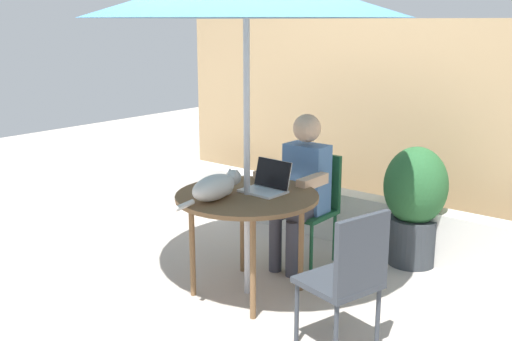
{
  "coord_description": "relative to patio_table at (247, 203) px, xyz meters",
  "views": [
    {
      "loc": [
        2.55,
        -3.08,
        1.92
      ],
      "look_at": [
        0.0,
        0.1,
        0.89
      ],
      "focal_mm": 42.03,
      "sensor_mm": 36.0,
      "label": 1
    }
  ],
  "objects": [
    {
      "name": "chair_occupied",
      "position": [
        0.0,
        0.83,
        -0.17
      ],
      "size": [
        0.4,
        0.4,
        0.88
      ],
      "color": "#194C2D",
      "rests_on": "ground"
    },
    {
      "name": "fence_back",
      "position": [
        0.0,
        1.97,
        0.29
      ],
      "size": [
        4.66,
        0.08,
        1.94
      ],
      "primitive_type": "cube",
      "color": "tan",
      "rests_on": "ground"
    },
    {
      "name": "laptop",
      "position": [
        0.06,
        0.16,
        0.13
      ],
      "size": [
        0.31,
        0.27,
        0.21
      ],
      "color": "silver",
      "rests_on": "patio_table"
    },
    {
      "name": "cat",
      "position": [
        -0.09,
        -0.22,
        0.15
      ],
      "size": [
        0.23,
        0.65,
        0.17
      ],
      "color": "silver",
      "rests_on": "patio_table"
    },
    {
      "name": "person_seated",
      "position": [
        0.0,
        0.67,
        0.0
      ],
      "size": [
        0.48,
        0.48,
        1.22
      ],
      "color": "#4C72A5",
      "rests_on": "ground"
    },
    {
      "name": "ground_plane",
      "position": [
        0.0,
        0.0,
        -0.68
      ],
      "size": [
        14.0,
        14.0,
        0.0
      ],
      "primitive_type": "plane",
      "color": "#ADA399"
    },
    {
      "name": "patio_table",
      "position": [
        0.0,
        0.0,
        0.0
      ],
      "size": [
        1.0,
        1.0,
        0.74
      ],
      "color": "brown",
      "rests_on": "ground"
    },
    {
      "name": "chair_empty",
      "position": [
        0.97,
        -0.26,
        -0.17
      ],
      "size": [
        0.49,
        0.49,
        0.88
      ],
      "color": "#33383F",
      "rests_on": "ground"
    },
    {
      "name": "planter_wall_low",
      "position": [
        0.0,
        1.37,
        -0.45
      ],
      "size": [
        4.2,
        0.2,
        0.45
      ],
      "primitive_type": "cube",
      "color": "beige",
      "rests_on": "ground"
    },
    {
      "name": "potted_plant_near_fence",
      "position": [
        0.69,
        1.26,
        -0.15
      ],
      "size": [
        0.5,
        0.5,
        0.96
      ],
      "color": "#33383D",
      "rests_on": "ground"
    }
  ]
}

